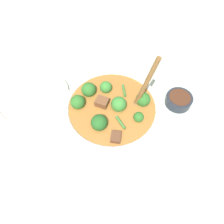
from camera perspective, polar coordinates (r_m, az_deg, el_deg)
The scene contains 4 objects.
ground_plane at distance 0.66m, azimuth 0.00°, elevation -2.82°, with size 4.00×4.00×0.00m, color #ADBCAD.
stew_bowl at distance 0.62m, azimuth -0.03°, elevation -0.26°, with size 0.27×0.27×0.25m.
condiment_bowl at distance 0.72m, azimuth 17.06°, elevation 3.08°, with size 0.08×0.08×0.03m.
empty_plate at distance 0.76m, azimuth -20.22°, elevation 3.88°, with size 0.24×0.24×0.02m.
Camera 1 is at (-0.33, 0.01, 0.57)m, focal length 35.00 mm.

